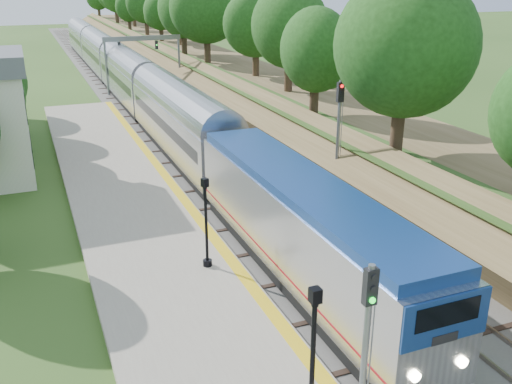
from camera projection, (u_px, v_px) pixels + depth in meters
name	position (u px, v px, depth m)	size (l,w,h in m)	color
trackbed	(133.00, 85.00, 67.48)	(9.50, 170.00, 0.28)	#4C4944
platform	(155.00, 250.00, 26.79)	(6.40, 68.00, 0.38)	gray
yellow_stripe	(213.00, 236.00, 27.72)	(0.55, 68.00, 0.01)	gold
embankment	(200.00, 65.00, 69.74)	(10.64, 170.00, 11.70)	brown
signal_gantry	(142.00, 49.00, 61.61)	(8.40, 0.38, 6.20)	slate
trees_behind_platform	(4.00, 148.00, 27.20)	(7.82, 53.32, 7.21)	#332316
train	(129.00, 81.00, 57.60)	(2.94, 98.03, 4.33)	black
lamppost_mid	(312.00, 369.00, 15.28)	(0.44, 0.44, 4.48)	black
lamppost_far	(206.00, 228.00, 24.29)	(0.40, 0.40, 4.04)	black
signal_platform	(366.00, 342.00, 14.02)	(0.33, 0.26, 5.58)	slate
signal_farside	(339.00, 127.00, 32.02)	(0.37, 0.30, 6.80)	slate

